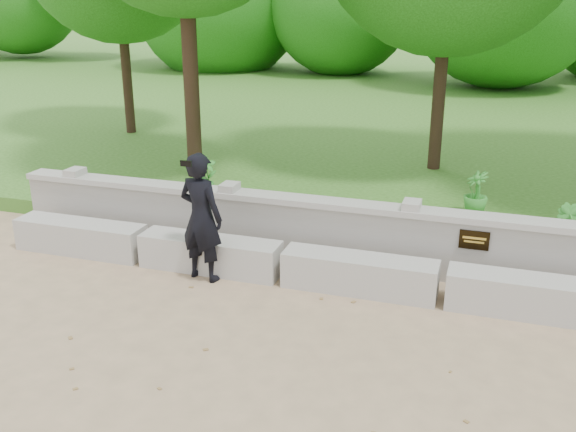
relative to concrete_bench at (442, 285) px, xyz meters
name	(u,v)px	position (x,y,z in m)	size (l,w,h in m)	color
ground	(421,391)	(0.00, -1.90, -0.22)	(80.00, 80.00, 0.00)	tan
lawn	(482,115)	(0.00, 12.10, -0.10)	(40.00, 22.00, 0.25)	#2E5A17
concrete_bench	(442,285)	(0.00, 0.00, 0.00)	(11.90, 0.45, 0.45)	#A8A69F
parapet_wall	(449,245)	(0.00, 0.70, 0.24)	(12.50, 0.35, 0.90)	#9E9C95
man_main	(201,217)	(-2.98, -0.26, 0.61)	(0.68, 0.62, 1.66)	black
shrub_a	(207,175)	(-4.16, 2.44, 0.34)	(0.33, 0.22, 0.62)	#378F30
shrub_b	(569,230)	(1.45, 1.40, 0.36)	(0.37, 0.30, 0.67)	#378F30
shrub_d	(476,193)	(0.22, 2.72, 0.36)	(0.37, 0.33, 0.67)	#378F30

